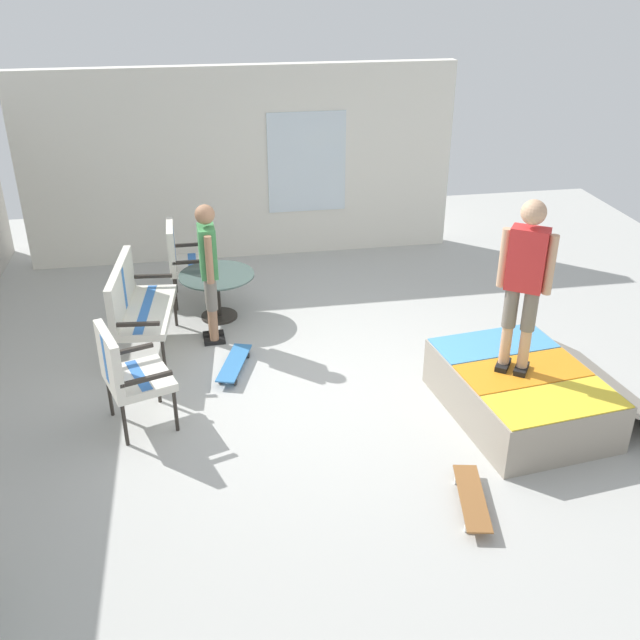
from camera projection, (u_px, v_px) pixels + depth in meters
name	position (u px, v px, depth m)	size (l,w,h in m)	color
ground_plane	(326.00, 390.00, 7.44)	(12.00, 12.00, 0.10)	#B2B2AD
house_facade	(243.00, 165.00, 10.07)	(0.23, 6.00, 2.66)	white
skate_ramp	(523.00, 392.00, 6.86)	(1.86, 2.07, 0.50)	gray
patio_bench	(134.00, 301.00, 7.80)	(1.30, 0.67, 1.02)	#2D2823
patio_chair_near_house	(182.00, 256.00, 8.96)	(0.63, 0.56, 1.02)	#2D2823
patio_chair_by_wall	(125.00, 370.00, 6.52)	(0.76, 0.72, 1.02)	#2D2823
patio_table	(217.00, 287.00, 8.63)	(0.90, 0.90, 0.57)	#2D2823
person_watching	(209.00, 265.00, 7.88)	(0.48, 0.25, 1.62)	black
person_skater	(525.00, 276.00, 6.33)	(0.36, 0.41, 1.64)	black
skateboard_by_bench	(234.00, 363.00, 7.66)	(0.82, 0.44, 0.10)	#3372B2
skateboard_spare	(472.00, 498.00, 5.77)	(0.82, 0.36, 0.10)	brown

